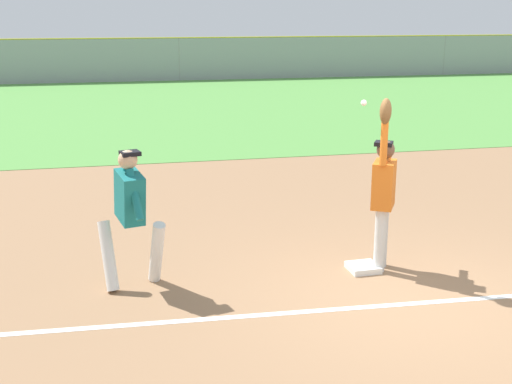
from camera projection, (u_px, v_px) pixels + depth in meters
The scene contains 12 objects.
ground_plane at pixel (412, 301), 7.82m from camera, with size 79.06×79.06×0.00m, color #936D4C.
outfield_grass at pixel (206, 106), 23.77m from camera, with size 55.60×17.98×0.01m, color #549342.
chalk_foul_line at pixel (39, 332), 7.06m from camera, with size 12.00×0.10×0.01m, color white.
first_base at pixel (363, 268), 8.72m from camera, with size 0.38×0.38×0.08m, color white.
fielder at pixel (383, 187), 8.49m from camera, with size 0.54×0.83×2.28m.
runner at pixel (130, 209), 7.97m from camera, with size 0.84×0.84×1.72m.
baseball at pixel (364, 103), 8.15m from camera, with size 0.07×0.07×0.07m, color white.
outfield_fence at pixel (179, 59), 31.97m from camera, with size 55.68×0.08×2.06m.
parked_car_white at pixel (88, 63), 34.29m from camera, with size 4.48×2.27×1.25m.
parked_car_tan at pixel (204, 61), 35.49m from camera, with size 4.45×2.22×1.25m.
parked_car_black at pixel (311, 59), 36.97m from camera, with size 4.48×2.28×1.25m.
parked_car_blue at pixel (425, 57), 38.64m from camera, with size 4.42×2.15×1.25m.
Camera 1 is at (-3.33, -6.64, 3.30)m, focal length 46.65 mm.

